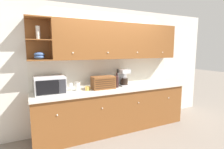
{
  "coord_description": "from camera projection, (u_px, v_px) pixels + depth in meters",
  "views": [
    {
      "loc": [
        -1.59,
        -3.54,
        1.7
      ],
      "look_at": [
        0.0,
        -0.23,
        1.18
      ],
      "focal_mm": 28.0,
      "sensor_mm": 36.0,
      "label": 1
    }
  ],
  "objects": [
    {
      "name": "ground_plane",
      "position": [
        108.0,
        123.0,
        4.08
      ],
      "size": [
        24.0,
        24.0,
        0.0
      ],
      "primitive_type": "plane",
      "color": "slate"
    },
    {
      "name": "wall_back",
      "position": [
        107.0,
        68.0,
        3.93
      ],
      "size": [
        5.64,
        0.06,
        2.6
      ],
      "color": "silver",
      "rests_on": "ground_plane"
    },
    {
      "name": "counter_unit",
      "position": [
        114.0,
        109.0,
        3.73
      ],
      "size": [
        3.26,
        0.68,
        0.91
      ],
      "color": "brown",
      "rests_on": "ground_plane"
    },
    {
      "name": "backsplash_panel",
      "position": [
        108.0,
        72.0,
        3.91
      ],
      "size": [
        3.24,
        0.01,
        0.6
      ],
      "color": "silver",
      "rests_on": "counter_unit"
    },
    {
      "name": "upper_cabinets",
      "position": [
        118.0,
        41.0,
        3.75
      ],
      "size": [
        3.24,
        0.35,
        0.75
      ],
      "color": "brown",
      "rests_on": "backsplash_panel"
    },
    {
      "name": "microwave",
      "position": [
        50.0,
        85.0,
        3.17
      ],
      "size": [
        0.53,
        0.41,
        0.31
      ],
      "color": "silver",
      "rests_on": "counter_unit"
    },
    {
      "name": "wine_glass",
      "position": [
        71.0,
        86.0,
        3.29
      ],
      "size": [
        0.07,
        0.07,
        0.18
      ],
      "color": "silver",
      "rests_on": "counter_unit"
    },
    {
      "name": "storage_canister",
      "position": [
        77.0,
        86.0,
        3.43
      ],
      "size": [
        0.12,
        0.12,
        0.17
      ],
      "color": "silver",
      "rests_on": "counter_unit"
    },
    {
      "name": "mug",
      "position": [
        87.0,
        88.0,
        3.42
      ],
      "size": [
        0.1,
        0.08,
        0.09
      ],
      "color": "gold",
      "rests_on": "counter_unit"
    },
    {
      "name": "bread_box",
      "position": [
        103.0,
        83.0,
        3.57
      ],
      "size": [
        0.47,
        0.26,
        0.26
      ],
      "color": "brown",
      "rests_on": "counter_unit"
    },
    {
      "name": "wine_bottle",
      "position": [
        117.0,
        81.0,
        3.69
      ],
      "size": [
        0.08,
        0.08,
        0.32
      ],
      "color": "black",
      "rests_on": "counter_unit"
    },
    {
      "name": "coffee_maker",
      "position": [
        123.0,
        77.0,
        3.88
      ],
      "size": [
        0.21,
        0.25,
        0.37
      ],
      "color": "#B7B7BC",
      "rests_on": "counter_unit"
    }
  ]
}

